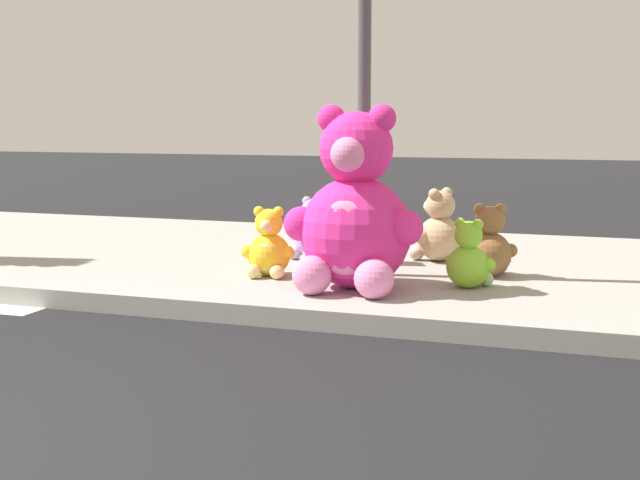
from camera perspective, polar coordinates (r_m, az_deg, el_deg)
The scene contains 9 objects.
sidewalk at distance 8.05m, azimuth -2.33°, elevation -1.50°, with size 28.00×4.40×0.15m, color #9E9B93.
sign_pole at distance 6.87m, azimuth 3.10°, elevation 11.66°, with size 0.56×0.11×3.20m.
plush_pink_large at distance 6.30m, azimuth 2.41°, elevation 1.68°, with size 1.10×0.96×1.42m.
plush_lavender at distance 7.70m, azimuth -0.57°, elevation 0.40°, with size 0.42×0.42×0.59m.
plush_brown at distance 7.00m, azimuth 11.68°, elevation -0.48°, with size 0.47×0.43×0.61m.
plush_lime at distance 6.49m, azimuth 10.32°, elevation -1.37°, with size 0.41×0.39×0.55m.
plush_yellow at distance 6.86m, azimuth -3.61°, elevation -0.59°, with size 0.45×0.41×0.59m.
plush_tan at distance 7.68m, azimuth 8.21°, elevation 0.57°, with size 0.49×0.49×0.68m.
plush_red at distance 7.50m, azimuth 2.80°, elevation 0.27°, with size 0.44×0.44×0.62m.
Camera 1 is at (2.84, -2.20, 1.44)m, focal length 45.98 mm.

